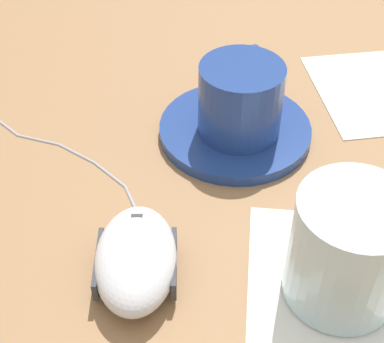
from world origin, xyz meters
TOP-DOWN VIEW (x-y plane):
  - ground_plane at (0.00, 0.00)m, footprint 3.00×3.00m
  - saucer at (0.09, 0.02)m, footprint 0.15×0.15m
  - coffee_cup at (0.09, 0.02)m, footprint 0.11×0.08m
  - computer_mouse at (-0.07, 0.13)m, footprint 0.11×0.07m
  - mouse_cable at (0.13, 0.22)m, footprint 0.29×0.20m
  - napkin_under_glass at (-0.10, -0.03)m, footprint 0.18×0.18m
  - drinking_glass at (-0.10, -0.02)m, footprint 0.08×0.08m

SIDE VIEW (x-z plane):
  - ground_plane at x=0.00m, z-range 0.00..0.00m
  - napkin_under_glass at x=-0.10m, z-range 0.00..0.00m
  - mouse_cable at x=0.13m, z-range 0.00..0.00m
  - saucer at x=0.09m, z-range 0.00..0.01m
  - computer_mouse at x=-0.07m, z-range 0.00..0.04m
  - coffee_cup at x=0.09m, z-range 0.01..0.08m
  - drinking_glass at x=-0.10m, z-range 0.00..0.09m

